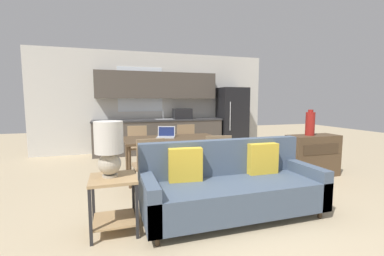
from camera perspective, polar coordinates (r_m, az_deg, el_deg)
ground_plane at (r=3.11m, az=8.02°, el=-20.70°), size 20.00×20.00×0.00m
wall_back at (r=7.23m, az=-7.92°, el=5.75°), size 6.40×0.07×2.70m
kitchen_counter at (r=6.96m, az=-7.29°, el=1.52°), size 3.41×0.65×2.15m
refrigerator at (r=7.55m, az=8.90°, el=2.15°), size 0.77×0.69×1.76m
dining_table at (r=4.68m, az=-4.50°, el=-2.89°), size 1.68×0.92×0.72m
couch at (r=3.25m, az=8.60°, el=-12.81°), size 2.16×0.80×0.90m
side_table at (r=2.94m, az=-17.01°, el=-14.06°), size 0.48×0.48×0.60m
table_lamp at (r=2.83m, az=-17.96°, el=-3.78°), size 0.30×0.30×0.59m
credenza at (r=5.30m, az=25.22°, el=-5.54°), size 0.96×0.41×0.76m
vase at (r=5.17m, az=24.77°, el=0.94°), size 0.16×0.16×0.47m
dining_chair_near_left at (r=3.81m, az=-9.49°, el=-7.75°), size 0.45×0.45×0.87m
dining_chair_far_right at (r=5.61m, az=-0.97°, el=-3.16°), size 0.43×0.43×0.87m
dining_chair_far_left at (r=5.45m, az=-11.99°, el=-3.57°), size 0.45×0.45×0.87m
dining_chair_near_right at (r=4.10m, az=5.46°, el=-6.70°), size 0.48×0.48×0.87m
laptop at (r=4.77m, az=-5.78°, el=-1.48°), size 0.38×0.34×0.20m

